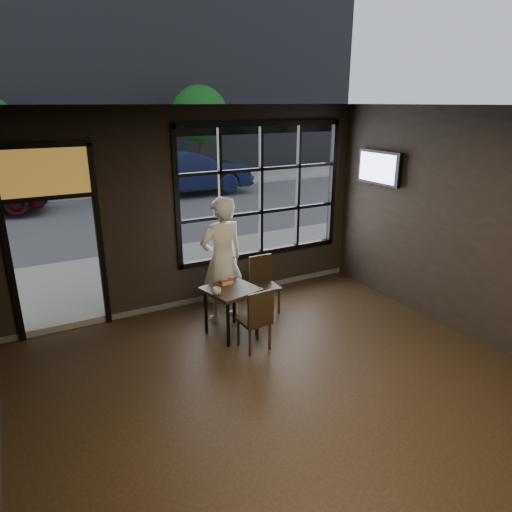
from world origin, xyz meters
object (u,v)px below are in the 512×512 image
man (222,260)px  chair_near (254,318)px  cafe_table (231,311)px  navy_car (186,171)px

man → chair_near: bearing=83.9°
chair_near → man: man is taller
cafe_table → chair_near: bearing=-91.4°
chair_near → navy_car: (3.00, 10.74, 0.42)m
navy_car → cafe_table: bearing=163.7°
man → navy_car: size_ratio=0.42×
man → navy_car: 10.18m
cafe_table → navy_car: navy_car is taller
cafe_table → chair_near: chair_near is taller
navy_car → man: bearing=163.4°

